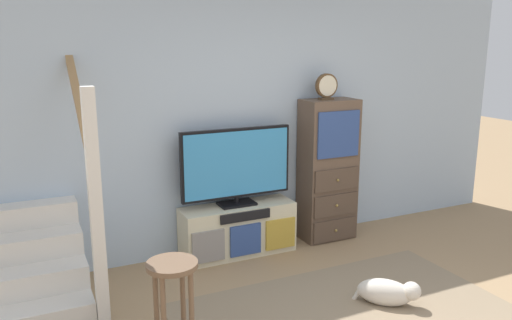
% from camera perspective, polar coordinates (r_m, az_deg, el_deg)
% --- Properties ---
extents(back_wall, '(6.40, 0.12, 2.70)m').
position_cam_1_polar(back_wall, '(5.25, -0.26, 4.90)').
color(back_wall, '#A8BCD1').
rests_on(back_wall, ground_plane).
extents(media_console, '(1.15, 0.38, 0.51)m').
position_cam_1_polar(media_console, '(5.17, -2.02, -7.79)').
color(media_console, beige).
rests_on(media_console, ground_plane).
extents(television, '(1.13, 0.22, 0.77)m').
position_cam_1_polar(television, '(5.00, -2.19, -0.55)').
color(television, black).
rests_on(television, media_console).
extents(side_cabinet, '(0.58, 0.38, 1.51)m').
position_cam_1_polar(side_cabinet, '(5.52, 8.03, -1.15)').
color(side_cabinet, brown).
rests_on(side_cabinet, ground_plane).
extents(desk_clock, '(0.24, 0.08, 0.27)m').
position_cam_1_polar(desk_clock, '(5.32, 7.87, 8.10)').
color(desk_clock, '#4C3823').
rests_on(desk_clock, side_cabinet).
extents(staircase, '(1.00, 1.36, 2.20)m').
position_cam_1_polar(staircase, '(4.78, -24.23, -9.34)').
color(staircase, silver).
rests_on(staircase, ground_plane).
extents(bar_stool_near, '(0.34, 0.34, 0.70)m').
position_cam_1_polar(bar_stool_near, '(3.50, -9.26, -13.85)').
color(bar_stool_near, brown).
rests_on(bar_stool_near, ground_plane).
extents(dog, '(0.46, 0.45, 0.23)m').
position_cam_1_polar(dog, '(4.41, 14.51, -14.07)').
color(dog, beige).
rests_on(dog, ground_plane).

